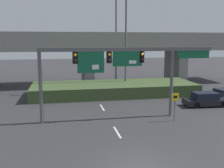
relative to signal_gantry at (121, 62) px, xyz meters
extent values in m
plane|color=#2D2D30|center=(-0.99, -8.32, -4.82)|extent=(160.00, 160.00, 0.00)
cube|color=silver|center=(-0.99, -3.22, -4.82)|extent=(0.14, 2.40, 0.01)
cube|color=silver|center=(-0.99, 3.85, -4.82)|extent=(0.14, 2.40, 0.01)
cube|color=silver|center=(-0.99, 10.93, -4.82)|extent=(0.14, 2.40, 0.01)
cube|color=silver|center=(-0.99, 18.01, -4.82)|extent=(0.14, 2.40, 0.01)
cylinder|color=#515456|center=(-6.45, 0.02, -1.83)|extent=(0.28, 0.28, 5.97)
cylinder|color=#515456|center=(4.47, 0.02, -1.83)|extent=(0.28, 0.28, 5.97)
cube|color=#515456|center=(0.75, 0.02, 0.99)|extent=(14.39, 0.32, 0.32)
cube|color=black|center=(-3.72, 0.02, 0.36)|extent=(0.40, 0.28, 0.95)
sphere|color=orange|center=(-3.72, -0.15, 0.57)|extent=(0.22, 0.22, 0.22)
sphere|color=black|center=(-3.72, -0.15, 0.15)|extent=(0.22, 0.22, 0.22)
cube|color=black|center=(-0.99, 0.02, 0.36)|extent=(0.40, 0.28, 0.95)
sphere|color=orange|center=(-0.99, -0.15, 0.57)|extent=(0.22, 0.22, 0.22)
sphere|color=black|center=(-0.99, -0.15, 0.15)|extent=(0.22, 0.22, 0.22)
cube|color=black|center=(1.74, 0.02, 0.36)|extent=(0.40, 0.28, 0.95)
sphere|color=orange|center=(1.74, -0.15, 0.57)|extent=(0.22, 0.22, 0.22)
sphere|color=black|center=(1.74, -0.15, 0.15)|extent=(0.22, 0.22, 0.22)
cube|color=#115B38|center=(-2.49, -0.08, -0.02)|extent=(2.15, 0.08, 1.70)
cube|color=white|center=(-2.12, -0.13, -0.40)|extent=(0.54, 0.03, 0.37)
cube|color=#115B38|center=(0.51, -0.08, 0.23)|extent=(2.46, 0.08, 1.21)
cube|color=white|center=(0.94, -0.13, -0.04)|extent=(0.61, 0.03, 0.27)
cube|color=#115B38|center=(6.38, -0.04, 0.51)|extent=(2.87, 0.07, 0.64)
cylinder|color=#4C4C4C|center=(4.16, -1.49, -3.63)|extent=(0.08, 0.08, 2.38)
cube|color=yellow|center=(4.16, -1.54, -2.79)|extent=(0.60, 0.03, 0.60)
cube|color=black|center=(4.16, -1.56, -2.79)|extent=(0.33, 0.01, 0.21)
cylinder|color=#515456|center=(2.63, 14.62, 3.89)|extent=(0.24, 0.24, 17.42)
cylinder|color=#515456|center=(3.20, 11.33, 2.76)|extent=(0.24, 0.24, 15.15)
cube|color=gray|center=(-0.99, 18.12, 1.05)|extent=(49.50, 7.31, 1.68)
cube|color=gray|center=(-0.99, 14.67, 2.34)|extent=(49.50, 0.40, 0.90)
cube|color=gray|center=(-0.99, 18.12, -2.31)|extent=(1.40, 5.84, 5.03)
cube|color=gray|center=(13.04, 18.12, -2.31)|extent=(1.40, 5.84, 5.03)
cube|color=#384C28|center=(1.44, 9.81, -4.13)|extent=(19.56, 6.54, 1.37)
cube|color=black|center=(9.39, 2.53, -4.38)|extent=(4.57, 2.10, 0.57)
cube|color=black|center=(9.22, 2.54, -3.76)|extent=(2.42, 1.78, 0.67)
cylinder|color=black|center=(10.82, 3.23, -4.50)|extent=(0.65, 0.26, 0.64)
cylinder|color=black|center=(10.72, 1.64, -4.50)|extent=(0.65, 0.26, 0.64)
cylinder|color=black|center=(8.07, 3.41, -4.50)|extent=(0.65, 0.26, 0.64)
cylinder|color=black|center=(7.96, 1.83, -4.50)|extent=(0.65, 0.26, 0.64)
cylinder|color=black|center=(11.32, 4.63, -4.50)|extent=(0.65, 0.25, 0.64)
cylinder|color=black|center=(11.40, 3.07, -4.50)|extent=(0.65, 0.25, 0.64)
camera|label=1|loc=(-4.77, -20.84, 1.76)|focal=42.00mm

